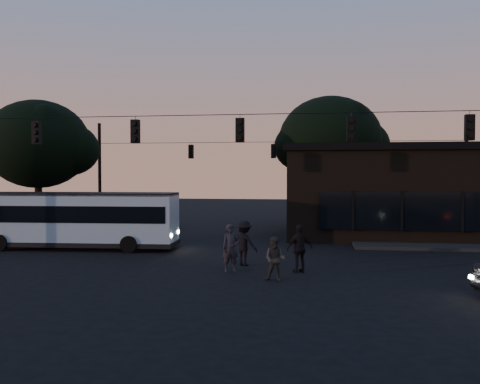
# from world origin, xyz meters

# --- Properties ---
(ground) EXTENTS (120.00, 120.00, 0.00)m
(ground) POSITION_xyz_m (0.00, 0.00, 0.00)
(ground) COLOR black
(ground) RESTS_ON ground
(sidewalk_far_right) EXTENTS (14.00, 10.00, 0.15)m
(sidewalk_far_right) POSITION_xyz_m (12.00, 14.00, 0.07)
(sidewalk_far_right) COLOR black
(sidewalk_far_right) RESTS_ON ground
(sidewalk_far_left) EXTENTS (14.00, 10.00, 0.15)m
(sidewalk_far_left) POSITION_xyz_m (-14.00, 14.00, 0.07)
(sidewalk_far_left) COLOR black
(sidewalk_far_left) RESTS_ON ground
(building) EXTENTS (15.40, 10.41, 5.40)m
(building) POSITION_xyz_m (9.00, 15.97, 2.71)
(building) COLOR black
(building) RESTS_ON ground
(tree_behind) EXTENTS (7.60, 7.60, 9.43)m
(tree_behind) POSITION_xyz_m (4.00, 22.00, 6.19)
(tree_behind) COLOR black
(tree_behind) RESTS_ON ground
(tree_left) EXTENTS (6.40, 6.40, 8.30)m
(tree_left) POSITION_xyz_m (-14.00, 13.00, 5.57)
(tree_left) COLOR black
(tree_left) RESTS_ON ground
(signal_rig_near) EXTENTS (26.24, 0.30, 7.50)m
(signal_rig_near) POSITION_xyz_m (0.00, 4.00, 4.45)
(signal_rig_near) COLOR black
(signal_rig_near) RESTS_ON ground
(signal_rig_far) EXTENTS (26.24, 0.30, 7.50)m
(signal_rig_far) POSITION_xyz_m (0.00, 20.00, 4.20)
(signal_rig_far) COLOR black
(signal_rig_far) RESTS_ON ground
(bus) EXTENTS (10.11, 2.91, 2.81)m
(bus) POSITION_xyz_m (-8.72, 7.25, 1.58)
(bus) COLOR #A2BFCF
(bus) RESTS_ON ground
(pedestrian_a) EXTENTS (0.78, 0.66, 1.82)m
(pedestrian_a) POSITION_xyz_m (-0.10, 2.26, 0.91)
(pedestrian_a) COLOR black
(pedestrian_a) RESTS_ON ground
(pedestrian_b) EXTENTS (0.85, 0.72, 1.55)m
(pedestrian_b) POSITION_xyz_m (1.73, 0.72, 0.78)
(pedestrian_b) COLOR #2C2A28
(pedestrian_b) RESTS_ON ground
(pedestrian_c) EXTENTS (1.15, 0.89, 1.82)m
(pedestrian_c) POSITION_xyz_m (2.53, 2.50, 0.91)
(pedestrian_c) COLOR black
(pedestrian_c) RESTS_ON ground
(pedestrian_d) EXTENTS (1.36, 1.11, 1.83)m
(pedestrian_d) POSITION_xyz_m (0.21, 3.69, 0.92)
(pedestrian_d) COLOR black
(pedestrian_d) RESTS_ON ground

